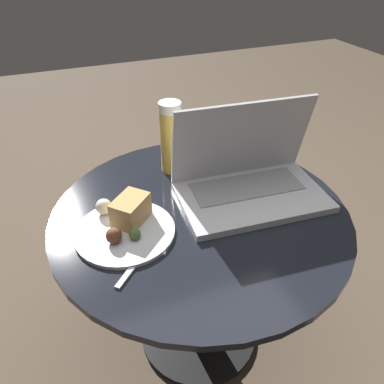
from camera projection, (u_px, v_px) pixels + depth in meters
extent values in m
plane|color=brown|center=(198.00, 332.00, 1.22)|extent=(6.00, 6.00, 0.00)
cylinder|color=black|center=(198.00, 331.00, 1.21)|extent=(0.37, 0.37, 0.01)
cylinder|color=black|center=(199.00, 280.00, 1.07)|extent=(0.08, 0.08, 0.47)
cylinder|color=black|center=(200.00, 214.00, 0.93)|extent=(0.73, 0.73, 0.02)
cube|color=white|center=(130.00, 237.00, 0.85)|extent=(0.19, 0.16, 0.00)
cube|color=silver|center=(252.00, 197.00, 0.96)|extent=(0.39, 0.26, 0.02)
cube|color=gray|center=(247.00, 186.00, 0.98)|extent=(0.30, 0.13, 0.00)
cube|color=silver|center=(242.00, 140.00, 0.96)|extent=(0.37, 0.09, 0.22)
cube|color=silver|center=(242.00, 141.00, 0.96)|extent=(0.34, 0.07, 0.20)
cylinder|color=gold|center=(171.00, 142.00, 1.03)|extent=(0.06, 0.06, 0.18)
cylinder|color=white|center=(169.00, 107.00, 0.97)|extent=(0.06, 0.06, 0.02)
cylinder|color=silver|center=(125.00, 231.00, 0.86)|extent=(0.23, 0.23, 0.01)
cube|color=tan|center=(131.00, 210.00, 0.87)|extent=(0.11, 0.11, 0.06)
sphere|color=beige|center=(104.00, 207.00, 0.90)|extent=(0.04, 0.04, 0.04)
sphere|color=brown|center=(114.00, 235.00, 0.81)|extent=(0.04, 0.04, 0.04)
sphere|color=#4C6B33|center=(135.00, 234.00, 0.82)|extent=(0.03, 0.03, 0.03)
cube|color=#B2B2B7|center=(134.00, 266.00, 0.77)|extent=(0.10, 0.10, 0.00)
cube|color=#B2B2B7|center=(154.00, 239.00, 0.84)|extent=(0.06, 0.05, 0.00)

